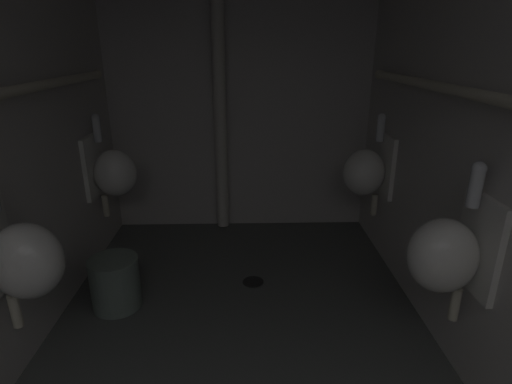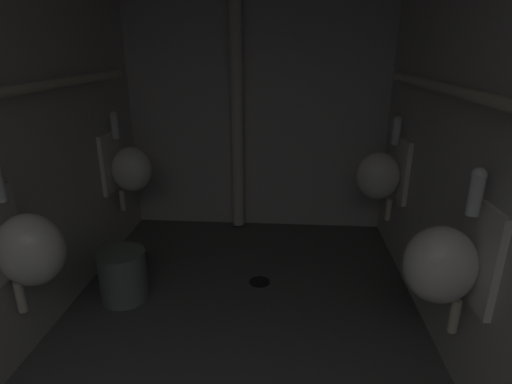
{
  "view_description": "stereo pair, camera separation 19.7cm",
  "coord_description": "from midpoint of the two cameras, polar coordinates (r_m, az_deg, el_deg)",
  "views": [
    {
      "loc": [
        0.04,
        0.18,
        1.51
      ],
      "look_at": [
        0.09,
        2.14,
        0.8
      ],
      "focal_mm": 28.65,
      "sensor_mm": 36.0,
      "label": 1
    },
    {
      "loc": [
        0.23,
        0.18,
        1.51
      ],
      "look_at": [
        0.09,
        2.14,
        0.8
      ],
      "focal_mm": 28.65,
      "sensor_mm": 36.0,
      "label": 2
    }
  ],
  "objects": [
    {
      "name": "standpipe_back_wall",
      "position": [
        3.3,
        -0.99,
        14.1
      ],
      "size": [
        0.1,
        0.1,
        2.31
      ],
      "primitive_type": "cylinder",
      "color": "beige",
      "rests_on": "ground"
    },
    {
      "name": "wall_back",
      "position": [
        3.4,
        1.9,
        14.26
      ],
      "size": [
        2.24,
        0.06,
        2.36
      ],
      "primitive_type": "cube",
      "color": "#BDB7B2",
      "rests_on": "ground"
    },
    {
      "name": "urinal_right_far",
      "position": [
        3.01,
        18.94,
        2.28
      ],
      "size": [
        0.32,
        0.3,
        0.76
      ],
      "color": "silver"
    },
    {
      "name": "supply_pipe_right",
      "position": [
        1.8,
        33.53,
        10.36
      ],
      "size": [
        0.06,
        2.91,
        0.06
      ],
      "color": "beige"
    },
    {
      "name": "floor",
      "position": [
        2.22,
        -0.59,
        -24.44
      ],
      "size": [
        2.24,
        3.65,
        0.08
      ],
      "primitive_type": "cube",
      "color": "#4C4F4C",
      "rests_on": "ground"
    },
    {
      "name": "urinal_left_mid",
      "position": [
        2.06,
        -27.16,
        -6.97
      ],
      "size": [
        0.32,
        0.3,
        0.76
      ],
      "color": "silver"
    },
    {
      "name": "floor_drain",
      "position": [
        2.82,
        2.54,
        -12.45
      ],
      "size": [
        0.14,
        0.14,
        0.01
      ],
      "primitive_type": "cylinder",
      "color": "black",
      "rests_on": "ground"
    },
    {
      "name": "urinal_left_far",
      "position": [
        3.12,
        -15.66,
        3.24
      ],
      "size": [
        0.32,
        0.3,
        0.76
      ],
      "color": "silver"
    },
    {
      "name": "urinal_right_mid",
      "position": [
        1.93,
        27.69,
        -8.82
      ],
      "size": [
        0.32,
        0.3,
        0.76
      ],
      "color": "silver"
    },
    {
      "name": "waste_bin",
      "position": [
        2.68,
        -16.06,
        -11.19
      ],
      "size": [
        0.29,
        0.29,
        0.32
      ],
      "primitive_type": "cylinder",
      "color": "slate",
      "rests_on": "ground"
    }
  ]
}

